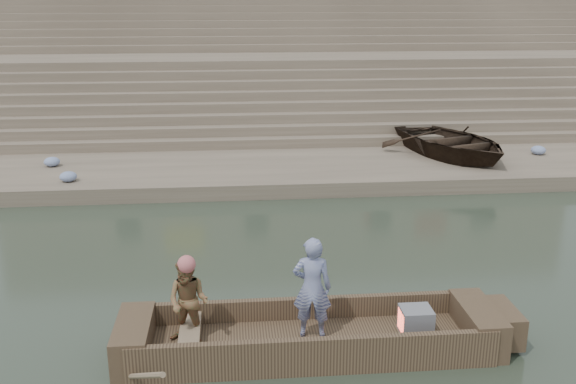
{
  "coord_description": "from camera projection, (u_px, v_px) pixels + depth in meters",
  "views": [
    {
      "loc": [
        -3.34,
        -9.73,
        5.07
      ],
      "look_at": [
        -2.24,
        2.13,
        1.4
      ],
      "focal_mm": 40.07,
      "sensor_mm": 36.0,
      "label": 1
    }
  ],
  "objects": [
    {
      "name": "television",
      "position": [
        415.0,
        321.0,
        9.56
      ],
      "size": [
        0.46,
        0.42,
        0.4
      ],
      "color": "slate",
      "rests_on": "main_rowboat"
    },
    {
      "name": "rowing_man",
      "position": [
        188.0,
        302.0,
        9.19
      ],
      "size": [
        0.75,
        0.67,
        1.28
      ],
      "primitive_type": "imported",
      "rotation": [
        0.0,
        0.0,
        -0.36
      ],
      "color": "#267237",
      "rests_on": "main_rowboat"
    },
    {
      "name": "lower_landing",
      "position": [
        346.0,
        170.0,
        18.6
      ],
      "size": [
        32.0,
        4.0,
        0.4
      ],
      "primitive_type": "cube",
      "color": "#80705B",
      "rests_on": "ground"
    },
    {
      "name": "upper_landing",
      "position": [
        295.0,
        47.0,
        31.69
      ],
      "size": [
        32.0,
        3.0,
        5.2
      ],
      "primitive_type": "cube",
      "color": "#80705B",
      "rests_on": "ground"
    },
    {
      "name": "rowboat_trim",
      "position": [
        324.0,
        332.0,
        9.47
      ],
      "size": [
        6.04,
        2.63,
        1.95
      ],
      "color": "brown",
      "rests_on": "ground"
    },
    {
      "name": "ground",
      "position": [
        429.0,
        302.0,
        11.05
      ],
      "size": [
        120.0,
        120.0,
        0.0
      ],
      "primitive_type": "plane",
      "color": "#293427",
      "rests_on": "ground"
    },
    {
      "name": "main_rowboat",
      "position": [
        310.0,
        344.0,
        9.51
      ],
      "size": [
        5.0,
        1.3,
        0.22
      ],
      "primitive_type": "cube",
      "color": "brown",
      "rests_on": "ground"
    },
    {
      "name": "standing_man",
      "position": [
        312.0,
        288.0,
        9.32
      ],
      "size": [
        0.62,
        0.46,
        1.56
      ],
      "primitive_type": "imported",
      "rotation": [
        0.0,
        0.0,
        2.98
      ],
      "color": "navy",
      "rests_on": "main_rowboat"
    },
    {
      "name": "cloth_bundles",
      "position": [
        336.0,
        160.0,
        18.37
      ],
      "size": [
        17.45,
        2.16,
        0.26
      ],
      "color": "#3F5999",
      "rests_on": "lower_landing"
    },
    {
      "name": "mid_landing",
      "position": [
        313.0,
        91.0,
        25.39
      ],
      "size": [
        32.0,
        3.0,
        2.8
      ],
      "primitive_type": "cube",
      "color": "#80705B",
      "rests_on": "ground"
    },
    {
      "name": "ghat_steps",
      "position": [
        308.0,
        76.0,
        26.88
      ],
      "size": [
        32.0,
        11.0,
        5.2
      ],
      "color": "#80705B",
      "rests_on": "ground"
    },
    {
      "name": "beached_rowboat",
      "position": [
        452.0,
        142.0,
        19.21
      ],
      "size": [
        4.38,
        5.13,
        0.9
      ],
      "primitive_type": "imported",
      "rotation": [
        0.0,
        0.0,
        0.34
      ],
      "color": "#2D2116",
      "rests_on": "lower_landing"
    }
  ]
}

